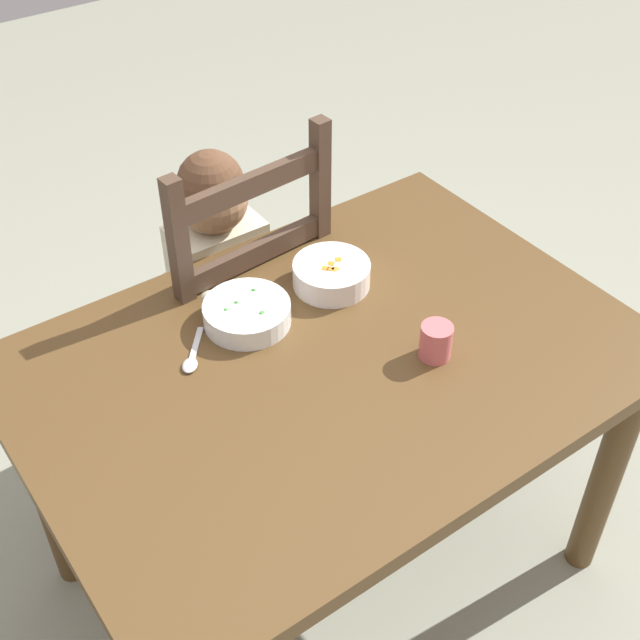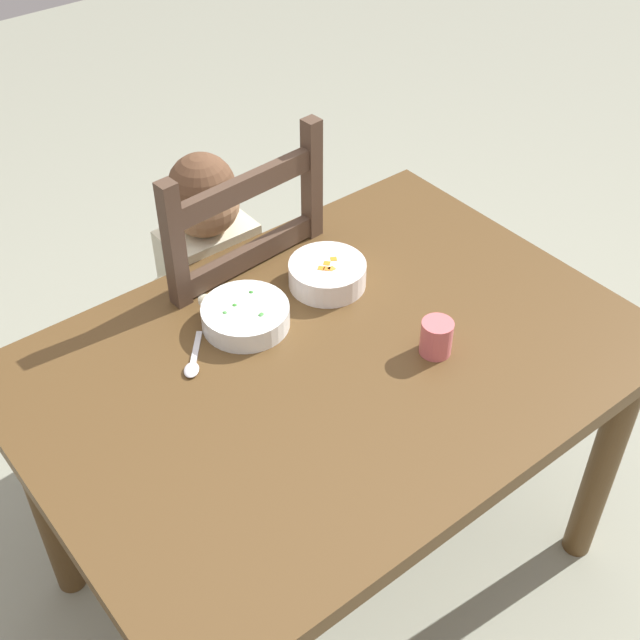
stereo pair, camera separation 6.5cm
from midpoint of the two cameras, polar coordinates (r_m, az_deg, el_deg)
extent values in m
plane|color=gray|center=(2.25, -0.26, -16.10)|extent=(8.00, 8.00, 0.00)
cube|color=brown|center=(1.70, -0.33, -2.98)|extent=(1.22, 0.87, 0.04)
cylinder|color=brown|center=(2.10, 17.82, -9.02)|extent=(0.07, 0.07, 0.69)
cylinder|color=brown|center=(2.05, -19.04, -11.21)|extent=(0.07, 0.07, 0.69)
cylinder|color=brown|center=(2.41, 4.41, 0.94)|extent=(0.07, 0.07, 0.69)
cube|color=#493528|center=(2.24, -8.19, -0.49)|extent=(0.45, 0.45, 0.02)
cube|color=#493528|center=(2.58, -6.87, -0.14)|extent=(0.04, 0.04, 0.41)
cube|color=#493528|center=(2.45, -13.95, -4.10)|extent=(0.04, 0.04, 0.41)
cube|color=#493528|center=(2.36, -1.24, -4.59)|extent=(0.04, 0.04, 0.41)
cube|color=#493528|center=(2.21, -8.70, -9.31)|extent=(0.04, 0.04, 0.41)
cube|color=#493528|center=(2.02, -1.46, 5.87)|extent=(0.04, 0.04, 0.60)
cube|color=#493528|center=(1.85, -10.31, 1.19)|extent=(0.04, 0.04, 0.60)
cube|color=#493528|center=(1.81, -6.13, 8.91)|extent=(0.36, 0.05, 0.05)
cube|color=#493528|center=(1.91, -5.75, 4.36)|extent=(0.36, 0.05, 0.05)
cube|color=beige|center=(2.11, -8.19, 2.55)|extent=(0.22, 0.14, 0.32)
sphere|color=#AC7E56|center=(1.98, -8.84, 7.94)|extent=(0.17, 0.17, 0.17)
sphere|color=brown|center=(1.96, -8.95, 8.88)|extent=(0.16, 0.16, 0.16)
cylinder|color=#3F4C72|center=(2.27, -6.86, -6.92)|extent=(0.07, 0.07, 0.43)
cylinder|color=#3F4C72|center=(2.31, -4.57, -5.69)|extent=(0.07, 0.07, 0.43)
cylinder|color=beige|center=(1.95, -10.06, 1.49)|extent=(0.06, 0.24, 0.13)
cylinder|color=beige|center=(2.05, -3.84, 4.38)|extent=(0.06, 0.24, 0.13)
cylinder|color=white|center=(1.75, -6.11, 0.26)|extent=(0.18, 0.18, 0.05)
cylinder|color=white|center=(1.77, -6.06, -0.24)|extent=(0.08, 0.08, 0.01)
cylinder|color=green|center=(1.75, -6.12, 0.44)|extent=(0.15, 0.15, 0.03)
sphere|color=#4EA249|center=(1.73, -7.51, 0.40)|extent=(0.01, 0.01, 0.01)
sphere|color=#479741|center=(1.72, -5.04, 0.30)|extent=(0.01, 0.01, 0.01)
sphere|color=green|center=(1.75, -6.84, 0.91)|extent=(0.01, 0.01, 0.01)
sphere|color=#3B8B34|center=(1.78, -5.72, 1.78)|extent=(0.01, 0.01, 0.01)
sphere|color=#499644|center=(1.72, -5.12, 0.22)|extent=(0.01, 0.01, 0.01)
cylinder|color=white|center=(1.85, -0.51, 3.10)|extent=(0.17, 0.17, 0.06)
cylinder|color=white|center=(1.86, -0.51, 2.50)|extent=(0.08, 0.08, 0.01)
cylinder|color=orange|center=(1.84, -0.51, 3.31)|extent=(0.14, 0.14, 0.03)
cube|color=orange|center=(1.82, -0.23, 3.37)|extent=(0.01, 0.01, 0.01)
cube|color=orange|center=(1.82, -0.94, 3.40)|extent=(0.02, 0.02, 0.01)
cube|color=orange|center=(1.82, -0.56, 3.37)|extent=(0.02, 0.02, 0.01)
cube|color=orange|center=(1.83, -0.55, 3.73)|extent=(0.02, 0.02, 0.01)
cube|color=orange|center=(1.85, -0.08, 4.02)|extent=(0.02, 0.02, 0.01)
cube|color=silver|center=(1.73, -9.42, -1.87)|extent=(0.07, 0.08, 0.00)
ellipsoid|color=silver|center=(1.68, -9.78, -3.36)|extent=(0.05, 0.05, 0.01)
cylinder|color=#D16266|center=(1.68, 6.77, -1.20)|extent=(0.06, 0.06, 0.08)
camera|label=1|loc=(0.03, 88.90, 0.95)|focal=47.38mm
camera|label=2|loc=(0.03, -91.10, -0.95)|focal=47.38mm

